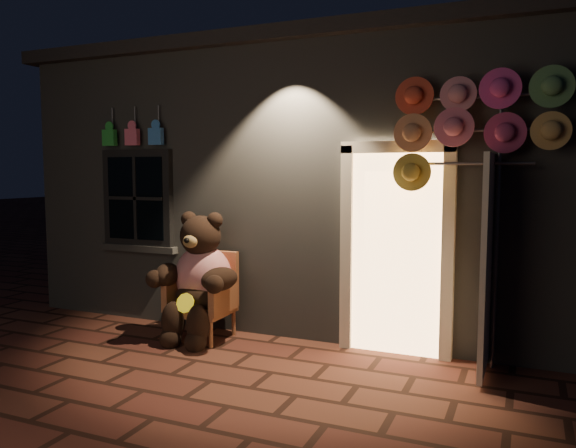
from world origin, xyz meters
The scene contains 5 objects.
ground centered at (0.00, 0.00, 0.00)m, with size 60.00×60.00×0.00m, color #552D20.
shop_building centered at (0.00, 3.99, 1.74)m, with size 7.30×5.95×3.51m.
wicker_armchair centered at (-0.76, 1.16, 0.48)m, with size 0.67×0.60×0.97m.
teddy_bear centered at (-0.76, 1.03, 0.70)m, with size 1.07×0.82×1.47m.
hat_rack centered at (2.06, 1.28, 2.35)m, with size 1.59×0.22×2.81m.
Camera 1 is at (2.58, -4.22, 1.89)m, focal length 35.00 mm.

